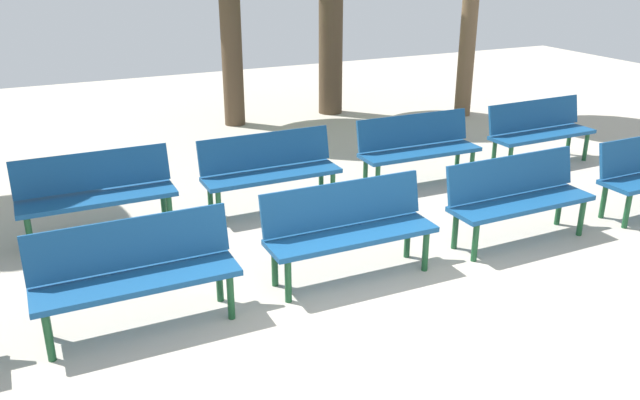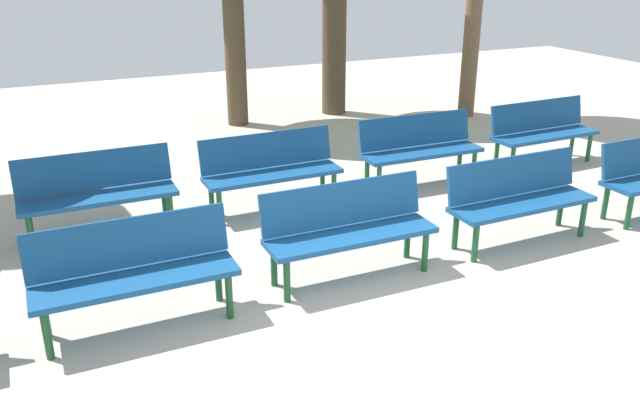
# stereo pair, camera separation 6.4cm
# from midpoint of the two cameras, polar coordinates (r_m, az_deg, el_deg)

# --- Properties ---
(ground_plane) EXTENTS (24.59, 24.59, 0.00)m
(ground_plane) POSITION_cam_midpoint_polar(r_m,az_deg,el_deg) (5.05, 10.51, -14.13)
(ground_plane) COLOR #B2A899
(bench_r0_c1) EXTENTS (1.60, 0.49, 0.87)m
(bench_r0_c1) POSITION_cam_midpoint_polar(r_m,az_deg,el_deg) (5.43, -16.14, -5.76)
(bench_r0_c1) COLOR navy
(bench_r0_c1) RESTS_ON ground_plane
(bench_r0_c2) EXTENTS (1.60, 0.49, 0.87)m
(bench_r0_c2) POSITION_cam_midpoint_polar(r_m,az_deg,el_deg) (6.00, 2.20, -2.20)
(bench_r0_c2) COLOR navy
(bench_r0_c2) RESTS_ON ground_plane
(bench_r0_c3) EXTENTS (1.61, 0.50, 0.87)m
(bench_r0_c3) POSITION_cam_midpoint_polar(r_m,az_deg,el_deg) (7.03, 16.59, 0.50)
(bench_r0_c3) COLOR navy
(bench_r0_c3) RESTS_ON ground_plane
(bench_r1_c1) EXTENTS (1.60, 0.49, 0.87)m
(bench_r1_c1) POSITION_cam_midpoint_polar(r_m,az_deg,el_deg) (7.26, -19.17, 0.86)
(bench_r1_c1) COLOR navy
(bench_r1_c1) RESTS_ON ground_plane
(bench_r1_c2) EXTENTS (1.60, 0.49, 0.87)m
(bench_r1_c2) POSITION_cam_midpoint_polar(r_m,az_deg,el_deg) (7.59, -4.65, 2.89)
(bench_r1_c2) COLOR navy
(bench_r1_c2) RESTS_ON ground_plane
(bench_r1_c3) EXTENTS (1.61, 0.51, 0.87)m
(bench_r1_c3) POSITION_cam_midpoint_polar(r_m,az_deg,el_deg) (8.49, 8.27, 4.76)
(bench_r1_c3) COLOR navy
(bench_r1_c3) RESTS_ON ground_plane
(bench_r1_c4) EXTENTS (1.61, 0.52, 0.87)m
(bench_r1_c4) POSITION_cam_midpoint_polar(r_m,az_deg,el_deg) (9.68, 18.38, 5.95)
(bench_r1_c4) COLOR navy
(bench_r1_c4) RESTS_ON ground_plane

